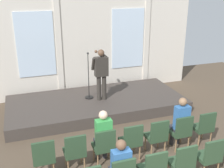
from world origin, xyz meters
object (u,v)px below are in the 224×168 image
at_px(chair_r1_c3, 153,168).
at_px(chair_r1_c4, 183,161).
at_px(audience_r0_c2, 103,135).
at_px(mic_stand, 89,88).
at_px(chair_r0_c2, 104,145).
at_px(audience_r1_c2, 120,165).
at_px(chair_r0_c3, 131,140).
at_px(chair_r1_c5, 210,155).
at_px(audience_r0_c5, 180,121).
at_px(chair_r0_c1, 75,150).
at_px(chair_r0_c5, 181,130).
at_px(chair_r0_c0, 44,156).
at_px(speaker, 101,71).
at_px(chair_r0_c4, 157,135).
at_px(chair_r0_c6, 204,126).

xyz_separation_m(chair_r1_c3, chair_r1_c4, (0.67, 0.00, 0.00)).
bearing_deg(chair_r1_c3, audience_r0_c2, 119.36).
xyz_separation_m(mic_stand, chair_r0_c2, (-0.46, -3.15, -0.15)).
relative_size(mic_stand, audience_r1_c2, 1.22).
height_order(audience_r0_c2, chair_r1_c4, audience_r0_c2).
xyz_separation_m(chair_r0_c3, chair_r1_c5, (1.33, -1.10, 0.00)).
relative_size(audience_r0_c2, audience_r0_c5, 0.98).
distance_m(chair_r0_c1, audience_r1_c2, 1.23).
distance_m(chair_r0_c3, chair_r0_c5, 1.33).
height_order(chair_r0_c0, audience_r1_c2, audience_r1_c2).
bearing_deg(chair_r0_c3, chair_r0_c2, 180.00).
xyz_separation_m(chair_r0_c2, chair_r0_c3, (0.67, 0.00, 0.00)).
bearing_deg(chair_r0_c5, speaker, 112.23).
bearing_deg(audience_r1_c2, audience_r0_c2, 90.00).
height_order(chair_r0_c4, chair_r1_c4, same).
xyz_separation_m(chair_r0_c3, audience_r0_c5, (1.33, 0.08, 0.23)).
relative_size(audience_r0_c2, chair_r0_c6, 1.44).
xyz_separation_m(speaker, chair_r0_c0, (-2.15, -2.90, -0.79)).
height_order(chair_r0_c5, audience_r1_c2, audience_r1_c2).
distance_m(speaker, audience_r0_c2, 2.99).
distance_m(chair_r0_c3, chair_r0_c6, 2.00).
bearing_deg(chair_r1_c5, chair_r0_c3, 140.34).
height_order(chair_r1_c4, chair_r1_c5, same).
xyz_separation_m(chair_r0_c0, chair_r0_c4, (2.66, 0.00, 0.00)).
distance_m(audience_r0_c5, chair_r1_c5, 1.20).
bearing_deg(chair_r0_c0, chair_r1_c4, -22.52).
xyz_separation_m(chair_r0_c1, chair_r1_c4, (2.00, -1.10, 0.00)).
bearing_deg(chair_r1_c3, audience_r0_c5, 41.60).
relative_size(chair_r0_c0, chair_r0_c4, 1.00).
bearing_deg(chair_r1_c5, chair_r0_c0, 161.65).
height_order(audience_r0_c2, chair_r0_c4, audience_r0_c2).
xyz_separation_m(speaker, chair_r0_c2, (-0.81, -2.90, -0.79)).
distance_m(speaker, chair_r0_c5, 3.23).
xyz_separation_m(chair_r0_c4, chair_r1_c4, (0.00, -1.10, 0.00)).
distance_m(chair_r0_c0, chair_r0_c5, 3.33).
relative_size(chair_r0_c1, chair_r0_c3, 1.00).
distance_m(speaker, chair_r0_c6, 3.53).
height_order(chair_r0_c5, chair_r1_c3, same).
bearing_deg(audience_r0_c5, chair_r1_c4, -119.39).
distance_m(chair_r0_c1, audience_r0_c5, 2.68).
bearing_deg(audience_r0_c5, chair_r1_c3, -138.40).
height_order(chair_r0_c1, chair_r0_c2, same).
xyz_separation_m(chair_r0_c4, chair_r1_c3, (-0.67, -1.10, 0.00)).
distance_m(chair_r0_c5, chair_r1_c4, 1.29).
height_order(chair_r0_c6, chair_r1_c3, same).
relative_size(mic_stand, chair_r1_c5, 1.65).
xyz_separation_m(chair_r0_c1, chair_r0_c4, (2.00, 0.00, 0.00)).
relative_size(chair_r0_c0, chair_r0_c6, 1.00).
relative_size(chair_r1_c4, chair_r1_c5, 1.00).
height_order(chair_r0_c1, chair_r1_c3, same).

